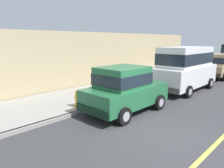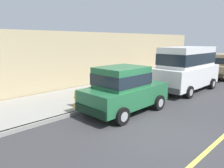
% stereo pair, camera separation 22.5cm
% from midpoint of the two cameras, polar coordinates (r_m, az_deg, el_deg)
% --- Properties ---
extents(ground_plane, '(80.00, 80.00, 0.00)m').
position_cam_midpoint_polar(ground_plane, '(7.16, 12.36, -12.31)').
color(ground_plane, '#38383A').
extents(curb, '(0.16, 64.00, 0.14)m').
position_cam_midpoint_polar(curb, '(9.10, -5.04, -6.31)').
color(curb, gray).
rests_on(curb, ground).
extents(sidewalk, '(3.60, 64.00, 0.14)m').
position_cam_midpoint_polar(sidewalk, '(10.47, -11.51, -4.06)').
color(sidewalk, '#99968E').
rests_on(sidewalk, ground).
extents(lane_centre_line, '(0.12, 57.60, 0.01)m').
position_cam_midpoint_polar(lane_centre_line, '(6.56, 24.72, -15.50)').
color(lane_centre_line, '#E0D64C').
rests_on(lane_centre_line, ground).
extents(car_green_hatchback, '(1.98, 3.81, 1.88)m').
position_cam_midpoint_polar(car_green_hatchback, '(8.46, 2.74, -1.30)').
color(car_green_hatchback, '#23663D').
rests_on(car_green_hatchback, ground).
extents(car_white_van, '(2.15, 4.90, 2.52)m').
position_cam_midpoint_polar(car_white_van, '(12.88, 18.83, 4.52)').
color(car_white_van, white).
rests_on(car_white_van, ground).
extents(car_tan_hatchback, '(2.04, 3.85, 1.88)m').
position_cam_midpoint_polar(car_tan_hatchback, '(18.18, 26.29, 4.57)').
color(car_tan_hatchback, tan).
rests_on(car_tan_hatchback, ground).
extents(dog_brown, '(0.69, 0.42, 0.49)m').
position_cam_midpoint_polar(dog_brown, '(12.30, -4.71, 0.23)').
color(dog_brown, brown).
rests_on(dog_brown, sidewalk).
extents(fire_hydrant, '(0.34, 0.24, 0.72)m').
position_cam_midpoint_polar(fire_hydrant, '(8.94, -10.16, -4.07)').
color(fire_hydrant, gold).
rests_on(fire_hydrant, sidewalk).
extents(building_facade, '(0.50, 20.00, 3.39)m').
position_cam_midpoint_polar(building_facade, '(14.83, -0.90, 7.20)').
color(building_facade, tan).
rests_on(building_facade, ground).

